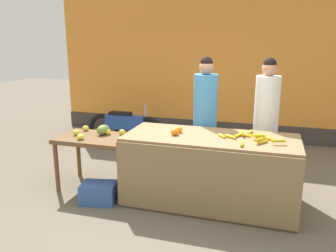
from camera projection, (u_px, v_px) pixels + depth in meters
ground_plane at (185, 198)px, 4.58m from camera, size 24.00×24.00×0.00m
market_wall_back at (223, 64)px, 7.13m from camera, size 7.36×0.23×3.24m
fruit_stall_counter at (210, 170)px, 4.36m from camera, size 2.16×0.93×0.90m
side_table_wooden at (96, 144)px, 4.78m from camera, size 1.06×0.67×0.76m
banana_bunch_pile at (250, 137)px, 4.12m from camera, size 0.80×0.71×0.07m
orange_pile at (176, 131)px, 4.34m from camera, size 0.11×0.24×0.09m
mango_papaya_pile at (99, 131)px, 4.84m from camera, size 0.74×0.57×0.14m
vendor_woman_blue_shirt at (205, 120)px, 4.96m from camera, size 0.34×0.34×1.85m
vendor_woman_white_shirt at (266, 123)px, 4.81m from camera, size 0.34×0.34×1.84m
parked_motorcycle at (125, 127)px, 6.69m from camera, size 1.60×0.18×0.88m
produce_crate at (99, 193)px, 4.44m from camera, size 0.50×0.40×0.26m
produce_sack at (167, 159)px, 5.43m from camera, size 0.46×0.43×0.45m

